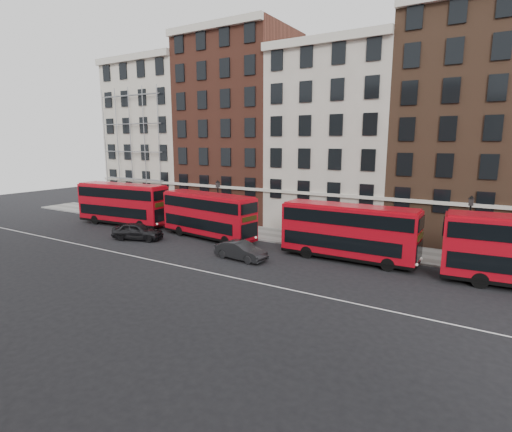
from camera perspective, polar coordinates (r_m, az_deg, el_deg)
The scene contains 13 objects.
ground at distance 29.73m, azimuth -1.16°, elevation -7.66°, with size 120.00×120.00×0.00m, color black.
pavement at distance 38.61m, azimuth 7.31°, elevation -3.32°, with size 80.00×5.00×0.15m, color slate.
kerb at distance 36.42m, azimuth 5.68°, elevation -4.14°, with size 80.00×0.30×0.16m, color gray.
road_centre_line at distance 28.16m, azimuth -3.38°, elevation -8.73°, with size 70.00×0.12×0.01m, color white.
building_terrace at distance 44.44m, azimuth 11.27°, elevation 11.61°, with size 64.00×11.95×22.00m.
bus_a at distance 47.24m, azimuth -18.55°, elevation 1.77°, with size 11.30×3.64×4.67m.
bus_b at distance 38.81m, azimuth -6.87°, elevation 0.21°, with size 10.70×3.91×4.40m.
bus_c at distance 32.19m, azimuth 13.01°, elevation -2.10°, with size 10.62×2.62×4.45m.
car_rear at distance 40.00m, azimuth -16.55°, elevation -2.09°, with size 1.95×4.86×1.65m, color black.
car_front at distance 32.03m, azimuth -2.18°, elevation -4.95°, with size 1.55×4.44×1.46m, color #232426.
lamp_post_left at distance 40.83m, azimuth -5.44°, elevation 1.78°, with size 0.44×0.44×5.33m.
lamp_post_right at distance 33.27m, azimuth 28.09°, elevation -1.47°, with size 0.44×0.44×5.33m.
iron_railings at distance 40.45m, azimuth 8.61°, elevation -1.88°, with size 6.60×0.06×1.00m, color black, non-canonical shape.
Camera 1 is at (15.28, -23.73, 9.34)m, focal length 28.00 mm.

